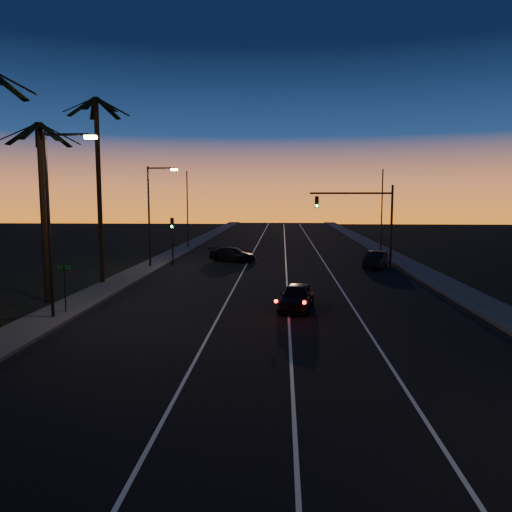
# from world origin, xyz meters

# --- Properties ---
(road) EXTENTS (20.00, 170.00, 0.01)m
(road) POSITION_xyz_m (0.00, 30.00, 0.01)
(road) COLOR black
(road) RESTS_ON ground
(sidewalk_left) EXTENTS (2.40, 170.00, 0.16)m
(sidewalk_left) POSITION_xyz_m (-11.20, 30.00, 0.08)
(sidewalk_left) COLOR #3B3B39
(sidewalk_left) RESTS_ON ground
(sidewalk_right) EXTENTS (2.40, 170.00, 0.16)m
(sidewalk_right) POSITION_xyz_m (11.20, 30.00, 0.08)
(sidewalk_right) COLOR #3B3B39
(sidewalk_right) RESTS_ON ground
(lane_stripe_left) EXTENTS (0.12, 160.00, 0.01)m
(lane_stripe_left) POSITION_xyz_m (-3.00, 30.00, 0.02)
(lane_stripe_left) COLOR silver
(lane_stripe_left) RESTS_ON road
(lane_stripe_mid) EXTENTS (0.12, 160.00, 0.01)m
(lane_stripe_mid) POSITION_xyz_m (0.50, 30.00, 0.02)
(lane_stripe_mid) COLOR silver
(lane_stripe_mid) RESTS_ON road
(lane_stripe_right) EXTENTS (0.12, 160.00, 0.01)m
(lane_stripe_right) POSITION_xyz_m (4.00, 30.00, 0.02)
(lane_stripe_right) COLOR silver
(lane_stripe_right) RESTS_ON road
(palm_mid) EXTENTS (4.25, 4.16, 10.03)m
(palm_mid) POSITION_xyz_m (-13.20, 24.00, 6.25)
(palm_mid) COLOR black
(palm_mid) RESTS_ON ground
(palm_far) EXTENTS (4.25, 4.16, 12.53)m
(palm_far) POSITION_xyz_m (-12.20, 30.00, 7.61)
(palm_far) COLOR black
(palm_far) RESTS_ON ground
(streetlight_left_near) EXTENTS (2.55, 0.26, 9.00)m
(streetlight_left_near) POSITION_xyz_m (-10.70, 20.00, 5.32)
(streetlight_left_near) COLOR black
(streetlight_left_near) RESTS_ON ground
(streetlight_left_far) EXTENTS (2.55, 0.26, 8.50)m
(streetlight_left_far) POSITION_xyz_m (-10.69, 38.00, 5.06)
(streetlight_left_far) COLOR black
(streetlight_left_far) RESTS_ON ground
(street_sign) EXTENTS (0.70, 0.06, 2.60)m
(street_sign) POSITION_xyz_m (-10.80, 21.00, 1.66)
(street_sign) COLOR black
(street_sign) RESTS_ON ground
(signal_mast) EXTENTS (7.10, 0.41, 7.00)m
(signal_mast) POSITION_xyz_m (7.14, 39.99, 4.78)
(signal_mast) COLOR black
(signal_mast) RESTS_ON ground
(signal_post) EXTENTS (0.28, 0.37, 4.20)m
(signal_post) POSITION_xyz_m (-9.50, 39.98, 2.89)
(signal_post) COLOR black
(signal_post) RESTS_ON ground
(far_pole_left) EXTENTS (0.14, 0.14, 9.00)m
(far_pole_left) POSITION_xyz_m (-11.00, 55.00, 4.50)
(far_pole_left) COLOR black
(far_pole_left) RESTS_ON ground
(far_pole_right) EXTENTS (0.14, 0.14, 9.00)m
(far_pole_right) POSITION_xyz_m (11.00, 52.00, 4.50)
(far_pole_right) COLOR black
(far_pole_right) RESTS_ON ground
(lead_car) EXTENTS (2.26, 4.70, 1.38)m
(lead_car) POSITION_xyz_m (0.92, 22.83, 0.70)
(lead_car) COLOR black
(lead_car) RESTS_ON road
(right_car) EXTENTS (2.81, 4.51, 1.40)m
(right_car) POSITION_xyz_m (8.04, 38.90, 0.71)
(right_car) COLOR black
(right_car) RESTS_ON road
(cross_car) EXTENTS (4.87, 3.49, 1.31)m
(cross_car) POSITION_xyz_m (-4.44, 42.60, 0.67)
(cross_car) COLOR black
(cross_car) RESTS_ON road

